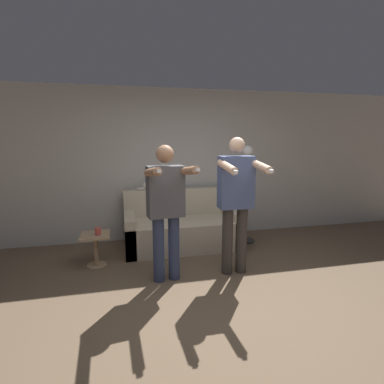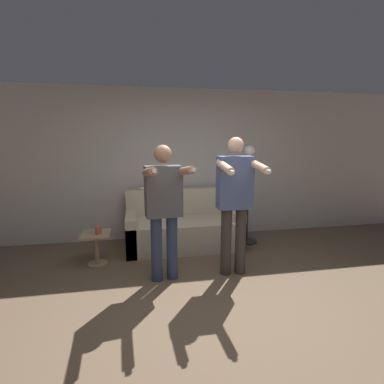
# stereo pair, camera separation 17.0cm
# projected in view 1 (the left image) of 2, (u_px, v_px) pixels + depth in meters

# --- Properties ---
(ground_plane) EXTENTS (16.00, 16.00, 0.00)m
(ground_plane) POSITION_uv_depth(u_px,v_px,m) (220.00, 309.00, 3.13)
(ground_plane) COLOR brown
(wall_back) EXTENTS (10.00, 0.05, 2.60)m
(wall_back) POSITION_uv_depth(u_px,v_px,m) (177.00, 165.00, 5.27)
(wall_back) COLOR #B7B2A8
(wall_back) RESTS_ON ground_plane
(couch) EXTENTS (1.83, 0.89, 0.91)m
(couch) POSITION_uv_depth(u_px,v_px,m) (182.00, 229.00, 4.92)
(couch) COLOR beige
(couch) RESTS_ON ground_plane
(person_left) EXTENTS (0.56, 0.72, 1.69)m
(person_left) POSITION_uv_depth(u_px,v_px,m) (166.00, 204.00, 3.60)
(person_left) COLOR #2D3856
(person_left) RESTS_ON ground_plane
(person_right) EXTENTS (0.51, 0.68, 1.78)m
(person_right) POSITION_uv_depth(u_px,v_px,m) (236.00, 197.00, 3.79)
(person_right) COLOR #38332D
(person_right) RESTS_ON ground_plane
(cat) EXTENTS (0.48, 0.13, 0.19)m
(cat) POSITION_uv_depth(u_px,v_px,m) (154.00, 185.00, 5.02)
(cat) COLOR silver
(cat) RESTS_ON couch
(floor_lamp) EXTENTS (0.35, 0.35, 1.65)m
(floor_lamp) POSITION_uv_depth(u_px,v_px,m) (246.00, 180.00, 5.02)
(floor_lamp) COLOR black
(floor_lamp) RESTS_ON ground_plane
(side_table) EXTENTS (0.39, 0.39, 0.46)m
(side_table) POSITION_uv_depth(u_px,v_px,m) (96.00, 243.00, 4.14)
(side_table) COLOR #A38460
(side_table) RESTS_ON ground_plane
(cup) EXTENTS (0.08, 0.08, 0.10)m
(cup) POSITION_uv_depth(u_px,v_px,m) (98.00, 231.00, 4.08)
(cup) COLOR #B7473D
(cup) RESTS_ON side_table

